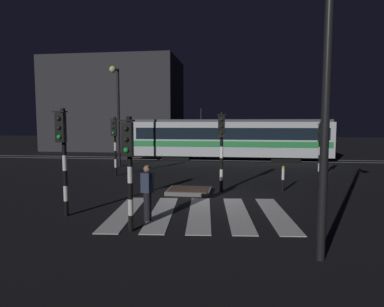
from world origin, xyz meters
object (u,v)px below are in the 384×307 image
at_px(tram, 230,138).
at_px(traffic_light_corner_far_left, 115,137).
at_px(traffic_light_median_centre, 222,140).
at_px(street_lamp_trackside_left, 117,104).
at_px(traffic_light_corner_far_right, 321,142).
at_px(street_lamp_near_kerb, 331,50).
at_px(traffic_light_kerb_mid_left, 129,157).
at_px(pedestrian_waiting_at_kerb, 147,193).
at_px(bollard_island_edge, 283,178).
at_px(traffic_light_corner_near_left, 63,146).

bearing_deg(tram, traffic_light_corner_far_left, -123.70).
distance_m(traffic_light_median_centre, street_lamp_trackside_left, 10.64).
distance_m(traffic_light_corner_far_left, tram, 11.12).
relative_size(traffic_light_corner_far_right, street_lamp_near_kerb, 0.44).
relative_size(traffic_light_kerb_mid_left, traffic_light_corner_far_right, 1.04).
xyz_separation_m(street_lamp_trackside_left, pedestrian_waiting_at_kerb, (5.37, -12.05, -3.38)).
height_order(traffic_light_kerb_mid_left, traffic_light_corner_far_right, traffic_light_kerb_mid_left).
bearing_deg(traffic_light_corner_far_right, traffic_light_kerb_mid_left, -126.84).
xyz_separation_m(traffic_light_kerb_mid_left, bollard_island_edge, (4.86, 6.28, -1.52)).
xyz_separation_m(traffic_light_corner_near_left, street_lamp_trackside_left, (-2.64, 11.95, 2.00)).
bearing_deg(bollard_island_edge, traffic_light_corner_far_left, 161.05).
distance_m(pedestrian_waiting_at_kerb, bollard_island_edge, 6.98).
height_order(traffic_light_median_centre, bollard_island_edge, traffic_light_median_centre).
xyz_separation_m(traffic_light_corner_near_left, bollard_island_edge, (7.39, 5.09, -1.70)).
xyz_separation_m(street_lamp_trackside_left, bollard_island_edge, (10.03, -6.86, -3.70)).
bearing_deg(traffic_light_corner_near_left, traffic_light_median_centre, 43.81).
relative_size(traffic_light_median_centre, tram, 0.22).
bearing_deg(traffic_light_median_centre, pedestrian_waiting_at_kerb, -113.29).
distance_m(street_lamp_near_kerb, street_lamp_trackside_left, 17.64).
height_order(traffic_light_corner_far_left, traffic_light_corner_far_right, traffic_light_corner_far_left).
bearing_deg(traffic_light_corner_far_left, traffic_light_corner_far_right, 1.25).
bearing_deg(traffic_light_median_centre, traffic_light_corner_far_left, 149.74).
distance_m(traffic_light_median_centre, pedestrian_waiting_at_kerb, 5.23).
height_order(traffic_light_median_centre, traffic_light_corner_far_right, traffic_light_median_centre).
bearing_deg(traffic_light_corner_near_left, tram, 74.63).
height_order(street_lamp_trackside_left, tram, street_lamp_trackside_left).
height_order(traffic_light_median_centre, street_lamp_trackside_left, street_lamp_trackside_left).
xyz_separation_m(traffic_light_corner_near_left, pedestrian_waiting_at_kerb, (2.73, -0.10, -1.38)).
relative_size(street_lamp_near_kerb, tram, 0.44).
height_order(traffic_light_corner_near_left, tram, tram).
bearing_deg(street_lamp_trackside_left, traffic_light_median_centre, -45.17).
height_order(traffic_light_kerb_mid_left, street_lamp_trackside_left, street_lamp_trackside_left).
relative_size(traffic_light_corner_near_left, traffic_light_median_centre, 1.00).
bearing_deg(bollard_island_edge, street_lamp_trackside_left, 145.65).
bearing_deg(bollard_island_edge, tram, 102.08).
bearing_deg(traffic_light_corner_far_left, tram, 56.30).
xyz_separation_m(traffic_light_kerb_mid_left, pedestrian_waiting_at_kerb, (0.20, 1.09, -1.20)).
bearing_deg(street_lamp_trackside_left, tram, 36.08).
distance_m(traffic_light_median_centre, bollard_island_edge, 3.21).
bearing_deg(bollard_island_edge, traffic_light_corner_near_left, -145.46).
bearing_deg(traffic_light_corner_far_right, traffic_light_median_centre, -142.42).
bearing_deg(street_lamp_trackside_left, traffic_light_corner_near_left, -77.53).
relative_size(street_lamp_trackside_left, tram, 0.42).
distance_m(street_lamp_trackside_left, pedestrian_waiting_at_kerb, 13.62).
distance_m(tram, bollard_island_edge, 12.59).
bearing_deg(traffic_light_corner_near_left, traffic_light_corner_far_left, 99.77).
relative_size(traffic_light_corner_far_left, pedestrian_waiting_at_kerb, 1.93).
relative_size(traffic_light_kerb_mid_left, pedestrian_waiting_at_kerb, 1.84).
bearing_deg(pedestrian_waiting_at_kerb, tram, 83.34).
bearing_deg(traffic_light_kerb_mid_left, street_lamp_near_kerb, -17.40).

